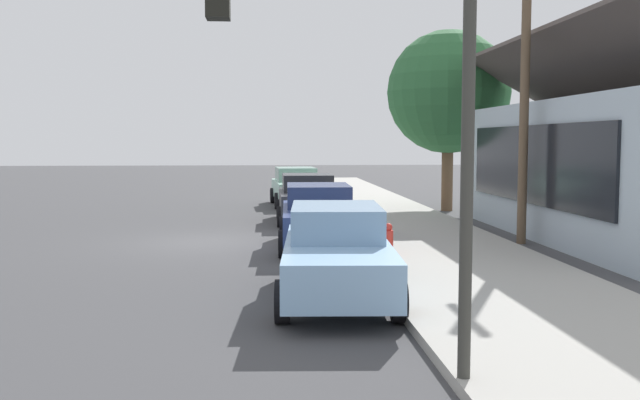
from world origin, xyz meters
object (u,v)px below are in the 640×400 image
car_seafoam (296,186)px  utility_pole_wooden (525,94)px  car_charcoal (308,198)px  car_skyblue (337,252)px  shade_tree (448,92)px  car_navy (319,216)px  traffic_light_main (368,66)px  fire_hydrant_red (388,240)px

car_seafoam → utility_pole_wooden: size_ratio=0.62×
car_charcoal → utility_pole_wooden: bearing=44.8°
car_charcoal → car_skyblue: size_ratio=0.90×
car_skyblue → shade_tree: shade_tree is taller
car_skyblue → utility_pole_wooden: utility_pole_wooden is taller
shade_tree → utility_pole_wooden: 8.84m
car_seafoam → shade_tree: bearing=61.4°
car_seafoam → shade_tree: shade_tree is taller
car_navy → utility_pole_wooden: utility_pole_wooden is taller
shade_tree → traffic_light_main: (19.61, -5.92, -1.09)m
car_navy → fire_hydrant_red: car_navy is taller
car_charcoal → traffic_light_main: 16.48m
car_charcoal → fire_hydrant_red: size_ratio=6.16×
car_seafoam → car_charcoal: (6.06, 0.13, -0.00)m
car_seafoam → car_skyblue: bearing=-3.5°
car_navy → traffic_light_main: traffic_light_main is taller
utility_pole_wooden → car_seafoam: bearing=-154.5°
car_seafoam → car_charcoal: bearing=-2.1°
car_navy → traffic_light_main: size_ratio=0.90×
car_seafoam → traffic_light_main: bearing=-3.7°
car_navy → shade_tree: 11.40m
traffic_light_main → fire_hydrant_red: size_ratio=7.32×
car_navy → car_skyblue: bearing=0.3°
car_navy → traffic_light_main: bearing=0.2°
car_skyblue → utility_pole_wooden: (-6.24, 5.54, 3.11)m
car_skyblue → shade_tree: bearing=162.4°
car_charcoal → traffic_light_main: bearing=-0.8°
fire_hydrant_red → car_navy: bearing=-147.2°
car_skyblue → fire_hydrant_red: (-3.72, 1.54, -0.32)m
traffic_light_main → utility_pole_wooden: 12.20m
utility_pole_wooden → car_charcoal: bearing=-135.5°
car_navy → shade_tree: size_ratio=0.67×
car_seafoam → car_navy: bearing=-2.9°
utility_pole_wooden → traffic_light_main: bearing=-27.7°
car_seafoam → fire_hydrant_red: bearing=2.8°
car_skyblue → traffic_light_main: bearing=1.9°
car_seafoam → fire_hydrant_red: (14.04, 1.50, -0.32)m
shade_tree → fire_hydrant_red: size_ratio=9.80×
car_seafoam → car_skyblue: (17.77, -0.04, 0.00)m
car_navy → car_skyblue: 5.92m
fire_hydrant_red → traffic_light_main: bearing=-11.3°
car_charcoal → utility_pole_wooden: size_ratio=0.58×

